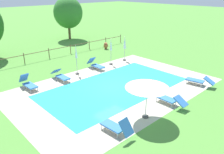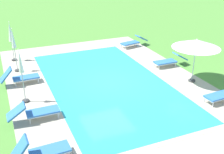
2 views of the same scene
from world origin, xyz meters
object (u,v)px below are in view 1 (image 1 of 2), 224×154
at_px(patio_umbrella_closed_row_mid_west, 125,44).
at_px(tree_centre, 68,13).
at_px(sun_lounger_north_end, 170,99).
at_px(sun_lounger_south_mid, 116,127).
at_px(patio_umbrella_closed_row_west, 111,48).
at_px(sun_lounger_north_near_steps, 28,83).
at_px(terracotta_urn_near_fence, 106,46).
at_px(sun_lounger_north_far, 61,76).
at_px(sun_lounger_north_mid, 199,80).
at_px(patio_umbrella_open_foreground, 147,84).
at_px(patio_umbrella_closed_row_centre, 76,56).
at_px(sun_lounger_south_near_corner, 96,65).

bearing_deg(patio_umbrella_closed_row_mid_west, tree_centre, 82.48).
bearing_deg(sun_lounger_north_end, patio_umbrella_closed_row_mid_west, 61.36).
bearing_deg(sun_lounger_south_mid, tree_centre, 62.49).
bearing_deg(patio_umbrella_closed_row_west, sun_lounger_north_near_steps, 179.55).
bearing_deg(terracotta_urn_near_fence, sun_lounger_north_far, -151.98).
distance_m(sun_lounger_north_mid, terracotta_urn_near_fence, 12.88).
relative_size(sun_lounger_north_end, patio_umbrella_closed_row_mid_west, 0.84).
distance_m(sun_lounger_south_mid, patio_umbrella_closed_row_west, 10.97).
distance_m(sun_lounger_north_mid, sun_lounger_north_end, 4.19).
relative_size(sun_lounger_north_end, patio_umbrella_open_foreground, 0.86).
relative_size(sun_lounger_north_near_steps, sun_lounger_north_far, 0.92).
relative_size(patio_umbrella_closed_row_centre, terracotta_urn_near_fence, 3.44).
bearing_deg(sun_lounger_north_end, terracotta_urn_near_fence, 64.54).
distance_m(sun_lounger_north_far, patio_umbrella_open_foreground, 8.26).
bearing_deg(patio_umbrella_closed_row_mid_west, sun_lounger_north_far, -178.83).
distance_m(sun_lounger_south_near_corner, patio_umbrella_closed_row_west, 2.21).
bearing_deg(sun_lounger_north_far, terracotta_urn_near_fence, 28.02).
bearing_deg(terracotta_urn_near_fence, patio_umbrella_closed_row_mid_west, -109.33).
xyz_separation_m(sun_lounger_north_mid, patio_umbrella_closed_row_mid_west, (0.36, 8.08, 1.31)).
bearing_deg(patio_umbrella_closed_row_west, terracotta_urn_near_fence, 53.20).
xyz_separation_m(sun_lounger_south_near_corner, patio_umbrella_closed_row_mid_west, (3.68, -0.01, 1.28)).
height_order(sun_lounger_north_mid, patio_umbrella_closed_row_mid_west, patio_umbrella_closed_row_mid_west).
height_order(sun_lounger_south_near_corner, patio_umbrella_open_foreground, patio_umbrella_open_foreground).
xyz_separation_m(sun_lounger_north_far, patio_umbrella_closed_row_mid_west, (7.39, 0.15, 1.30)).
bearing_deg(sun_lounger_north_near_steps, sun_lounger_north_mid, -40.35).
xyz_separation_m(sun_lounger_north_end, sun_lounger_south_mid, (-4.52, 0.15, 0.04)).
height_order(patio_umbrella_closed_row_west, patio_umbrella_closed_row_centre, patio_umbrella_closed_row_centre).
distance_m(sun_lounger_north_far, sun_lounger_south_near_corner, 3.71).
bearing_deg(patio_umbrella_closed_row_mid_west, patio_umbrella_closed_row_west, -179.75).
xyz_separation_m(sun_lounger_north_near_steps, sun_lounger_south_mid, (0.87, -8.24, 0.00)).
distance_m(sun_lounger_north_mid, sun_lounger_south_near_corner, 8.74).
distance_m(sun_lounger_north_far, patio_umbrella_closed_row_west, 5.68).
bearing_deg(sun_lounger_north_near_steps, patio_umbrella_closed_row_centre, -0.16).
bearing_deg(sun_lounger_north_mid, sun_lounger_south_near_corner, 112.32).
xyz_separation_m(sun_lounger_north_mid, tree_centre, (2.00, 20.45, 3.26)).
xyz_separation_m(sun_lounger_south_mid, tree_centre, (10.71, 20.55, 3.22)).
xyz_separation_m(sun_lounger_south_near_corner, sun_lounger_south_mid, (-5.39, -8.19, 0.01)).
xyz_separation_m(sun_lounger_north_mid, sun_lounger_north_end, (-4.19, -0.25, 0.00)).
relative_size(sun_lounger_south_near_corner, patio_umbrella_closed_row_centre, 0.76).
height_order(sun_lounger_north_far, terracotta_urn_near_fence, sun_lounger_north_far).
height_order(sun_lounger_south_mid, tree_centre, tree_centre).
relative_size(sun_lounger_north_near_steps, sun_lounger_south_mid, 1.00).
bearing_deg(patio_umbrella_closed_row_centre, sun_lounger_north_mid, -56.72).
bearing_deg(patio_umbrella_closed_row_west, patio_umbrella_open_foreground, -121.19).
height_order(terracotta_urn_near_fence, tree_centre, tree_centre).
height_order(sun_lounger_north_near_steps, patio_umbrella_open_foreground, patio_umbrella_open_foreground).
xyz_separation_m(sun_lounger_south_mid, terracotta_urn_near_fence, (10.70, 12.83, -0.01)).
xyz_separation_m(patio_umbrella_open_foreground, terracotta_urn_near_fence, (8.45, 12.87, -1.64)).
distance_m(patio_umbrella_closed_row_centre, tree_centre, 14.48).
bearing_deg(patio_umbrella_closed_row_west, sun_lounger_north_end, -107.95).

